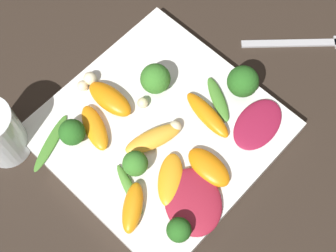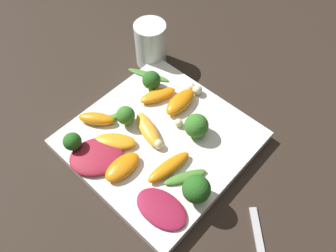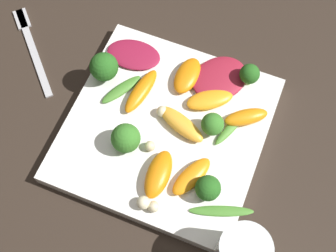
# 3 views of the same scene
# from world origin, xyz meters

# --- Properties ---
(ground_plane) EXTENTS (2.40, 2.40, 0.00)m
(ground_plane) POSITION_xyz_m (0.00, 0.00, 0.00)
(ground_plane) COLOR #2D231C
(plate) EXTENTS (0.27, 0.27, 0.02)m
(plate) POSITION_xyz_m (0.00, 0.00, 0.01)
(plate) COLOR white
(plate) RESTS_ON ground_plane
(drinking_glass) EXTENTS (0.06, 0.06, 0.09)m
(drinking_glass) POSITION_xyz_m (0.13, 0.15, 0.05)
(drinking_glass) COLOR white
(drinking_glass) RESTS_ON ground_plane
(radicchio_leaf_0) EXTENTS (0.06, 0.09, 0.01)m
(radicchio_leaf_0) POSITION_xyz_m (-0.09, -0.09, 0.03)
(radicchio_leaf_0) COLOR maroon
(radicchio_leaf_0) RESTS_ON plate
(radicchio_leaf_1) EXTENTS (0.11, 0.11, 0.01)m
(radicchio_leaf_1) POSITION_xyz_m (-0.10, 0.05, 0.03)
(radicchio_leaf_1) COLOR maroon
(radicchio_leaf_1) RESTS_ON plate
(orange_segment_0) EXTENTS (0.07, 0.05, 0.02)m
(orange_segment_0) POSITION_xyz_m (0.06, 0.06, 0.03)
(orange_segment_0) COLOR orange
(orange_segment_0) RESTS_ON plate
(orange_segment_1) EXTENTS (0.07, 0.04, 0.02)m
(orange_segment_1) POSITION_xyz_m (0.07, 0.02, 0.03)
(orange_segment_1) COLOR orange
(orange_segment_1) RESTS_ON plate
(orange_segment_2) EXTENTS (0.06, 0.04, 0.02)m
(orange_segment_2) POSITION_xyz_m (-0.08, -0.00, 0.03)
(orange_segment_2) COLOR orange
(orange_segment_2) RESTS_ON plate
(orange_segment_3) EXTENTS (0.07, 0.07, 0.01)m
(orange_segment_3) POSITION_xyz_m (-0.06, 0.04, 0.03)
(orange_segment_3) COLOR orange
(orange_segment_3) RESTS_ON plate
(orange_segment_4) EXTENTS (0.06, 0.07, 0.02)m
(orange_segment_4) POSITION_xyz_m (-0.05, 0.10, 0.03)
(orange_segment_4) COLOR orange
(orange_segment_4) RESTS_ON plate
(orange_segment_5) EXTENTS (0.08, 0.03, 0.02)m
(orange_segment_5) POSITION_xyz_m (-0.04, -0.05, 0.03)
(orange_segment_5) COLOR orange
(orange_segment_5) RESTS_ON plate
(orange_segment_6) EXTENTS (0.05, 0.08, 0.02)m
(orange_segment_6) POSITION_xyz_m (-0.01, 0.02, 0.03)
(orange_segment_6) COLOR #FCAD33
(orange_segment_6) RESTS_ON plate
(broccoli_floret_0) EXTENTS (0.03, 0.03, 0.04)m
(broccoli_floret_0) POSITION_xyz_m (-0.02, 0.06, 0.04)
(broccoli_floret_0) COLOR #7A9E51
(broccoli_floret_0) RESTS_ON plate
(broccoli_floret_1) EXTENTS (0.04, 0.04, 0.05)m
(broccoli_floret_1) POSITION_xyz_m (-0.04, -0.11, 0.05)
(broccoli_floret_1) COLOR #7A9E51
(broccoli_floret_1) RESTS_ON plate
(broccoli_floret_2) EXTENTS (0.03, 0.03, 0.04)m
(broccoli_floret_2) POSITION_xyz_m (-0.11, 0.08, 0.04)
(broccoli_floret_2) COLOR #7A9E51
(broccoli_floret_2) RESTS_ON plate
(broccoli_floret_3) EXTENTS (0.03, 0.03, 0.04)m
(broccoli_floret_3) POSITION_xyz_m (0.07, 0.09, 0.04)
(broccoli_floret_3) COLOR #84AD5B
(broccoli_floret_3) RESTS_ON plate
(broccoli_floret_4) EXTENTS (0.04, 0.04, 0.04)m
(broccoli_floret_4) POSITION_xyz_m (0.05, -0.04, 0.04)
(broccoli_floret_4) COLOR #7A9E51
(broccoli_floret_4) RESTS_ON plate
(arugula_sprig_0) EXTENTS (0.07, 0.04, 0.01)m
(arugula_sprig_0) POSITION_xyz_m (-0.03, 0.09, 0.03)
(arugula_sprig_0) COLOR #518E33
(arugula_sprig_0) RESTS_ON plate
(arugula_sprig_1) EXTENTS (0.07, 0.05, 0.01)m
(arugula_sprig_1) POSITION_xyz_m (-0.03, -0.08, 0.03)
(arugula_sprig_1) COLOR #47842D
(arugula_sprig_1) RESTS_ON plate
(arugula_sprig_2) EXTENTS (0.04, 0.08, 0.00)m
(arugula_sprig_2) POSITION_xyz_m (0.09, 0.11, 0.02)
(arugula_sprig_2) COLOR #47842D
(arugula_sprig_2) RESTS_ON plate
(macadamia_nut_0) EXTENTS (0.02, 0.02, 0.02)m
(macadamia_nut_0) POSITION_xyz_m (-0.02, -0.01, 0.03)
(macadamia_nut_0) COLOR beige
(macadamia_nut_0) RESTS_ON plate
(macadamia_nut_1) EXTENTS (0.02, 0.02, 0.02)m
(macadamia_nut_1) POSITION_xyz_m (0.12, 0.02, 0.03)
(macadamia_nut_1) COLOR beige
(macadamia_nut_1) RESTS_ON plate
(macadamia_nut_2) EXTENTS (0.02, 0.02, 0.02)m
(macadamia_nut_2) POSITION_xyz_m (0.12, 0.03, 0.03)
(macadamia_nut_2) COLOR beige
(macadamia_nut_2) RESTS_ON plate
(macadamia_nut_3) EXTENTS (0.01, 0.01, 0.01)m
(macadamia_nut_3) POSITION_xyz_m (0.04, -0.01, 0.03)
(macadamia_nut_3) COLOR beige
(macadamia_nut_3) RESTS_ON plate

